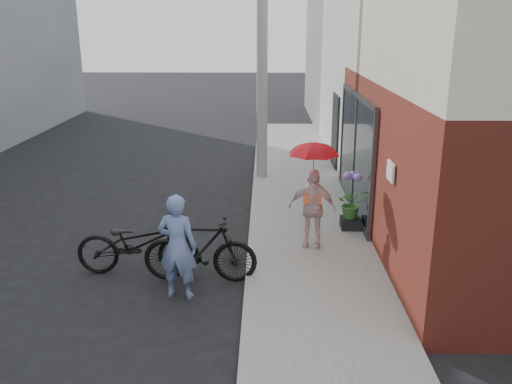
{
  "coord_description": "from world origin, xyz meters",
  "views": [
    {
      "loc": [
        1.19,
        -8.03,
        4.03
      ],
      "look_at": [
        1.03,
        1.39,
        1.1
      ],
      "focal_mm": 38.0,
      "sensor_mm": 36.0,
      "label": 1
    }
  ],
  "objects_px": {
    "utility_pole": "(262,46)",
    "kimono_woman": "(312,208)",
    "planter": "(351,223)",
    "bike_right": "(200,249)",
    "bike_left": "(138,244)",
    "officer": "(178,247)"
  },
  "relations": [
    {
      "from": "utility_pole",
      "to": "planter",
      "type": "bearing_deg",
      "value": -64.87
    },
    {
      "from": "utility_pole",
      "to": "planter",
      "type": "xyz_separation_m",
      "value": [
        1.81,
        -3.85,
        -3.28
      ]
    },
    {
      "from": "planter",
      "to": "kimono_woman",
      "type": "bearing_deg",
      "value": -133.41
    },
    {
      "from": "utility_pole",
      "to": "bike_left",
      "type": "distance_m",
      "value": 6.76
    },
    {
      "from": "utility_pole",
      "to": "officer",
      "type": "bearing_deg",
      "value": -100.57
    },
    {
      "from": "kimono_woman",
      "to": "bike_right",
      "type": "bearing_deg",
      "value": -133.55
    },
    {
      "from": "utility_pole",
      "to": "bike_left",
      "type": "bearing_deg",
      "value": -109.39
    },
    {
      "from": "planter",
      "to": "utility_pole",
      "type": "bearing_deg",
      "value": 115.13
    },
    {
      "from": "planter",
      "to": "bike_right",
      "type": "bearing_deg",
      "value": -142.2
    },
    {
      "from": "utility_pole",
      "to": "bike_right",
      "type": "height_order",
      "value": "utility_pole"
    },
    {
      "from": "planter",
      "to": "bike_left",
      "type": "bearing_deg",
      "value": -153.78
    },
    {
      "from": "utility_pole",
      "to": "planter",
      "type": "relative_size",
      "value": 17.68
    },
    {
      "from": "bike_right",
      "to": "kimono_woman",
      "type": "distance_m",
      "value": 2.28
    },
    {
      "from": "officer",
      "to": "bike_left",
      "type": "bearing_deg",
      "value": -34.15
    },
    {
      "from": "officer",
      "to": "kimono_woman",
      "type": "bearing_deg",
      "value": -130.07
    },
    {
      "from": "officer",
      "to": "bike_right",
      "type": "height_order",
      "value": "officer"
    },
    {
      "from": "bike_left",
      "to": "bike_right",
      "type": "distance_m",
      "value": 1.1
    },
    {
      "from": "officer",
      "to": "planter",
      "type": "bearing_deg",
      "value": -127.79
    },
    {
      "from": "utility_pole",
      "to": "kimono_woman",
      "type": "height_order",
      "value": "utility_pole"
    },
    {
      "from": "bike_right",
      "to": "kimono_woman",
      "type": "xyz_separation_m",
      "value": [
        1.9,
        1.23,
        0.29
      ]
    },
    {
      "from": "utility_pole",
      "to": "bike_left",
      "type": "xyz_separation_m",
      "value": [
        -2.02,
        -5.74,
        -2.96
      ]
    },
    {
      "from": "bike_left",
      "to": "bike_right",
      "type": "bearing_deg",
      "value": -103.27
    }
  ]
}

